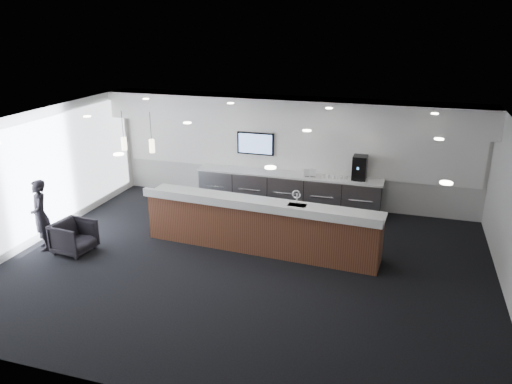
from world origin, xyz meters
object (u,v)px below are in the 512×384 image
(armchair, at_px, (74,237))
(lounge_guest, at_px, (40,215))
(coffee_machine, at_px, (360,168))
(service_counter, at_px, (260,225))

(armchair, bearing_deg, lounge_guest, 99.70)
(armchair, bearing_deg, coffee_machine, -47.98)
(service_counter, height_order, lounge_guest, lounge_guest)
(coffee_machine, height_order, lounge_guest, lounge_guest)
(coffee_machine, relative_size, lounge_guest, 0.39)
(service_counter, bearing_deg, lounge_guest, -159.40)
(service_counter, xyz_separation_m, armchair, (-3.88, -1.36, -0.22))
(coffee_machine, distance_m, lounge_guest, 7.77)
(service_counter, relative_size, lounge_guest, 3.35)
(service_counter, relative_size, coffee_machine, 8.60)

